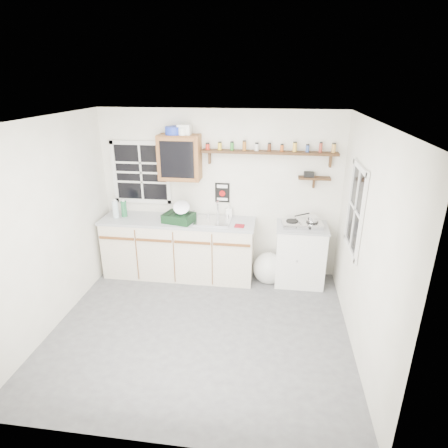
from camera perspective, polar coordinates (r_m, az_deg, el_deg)
The scene contains 18 objects.
room at distance 4.20m, azimuth -3.96°, elevation -1.74°, with size 3.64×3.24×2.54m.
main_cabinet at distance 5.80m, azimuth -6.88°, elevation -3.58°, with size 2.31×0.63×0.92m.
right_cabinet at distance 5.68m, azimuth 11.50°, elevation -4.54°, with size 0.73×0.57×0.91m.
sink at distance 5.52m, azimuth -1.67°, elevation 0.52°, with size 0.52×0.44×0.29m.
upper_cabinet at distance 5.50m, azimuth -6.78°, elevation 10.02°, with size 0.60×0.32×0.65m.
upper_cabinet_clutter at distance 5.44m, azimuth -6.99°, elevation 13.99°, with size 0.36×0.24×0.14m.
spice_shelf at distance 5.38m, azimuth 6.90°, elevation 10.90°, with size 1.91×0.18×0.35m.
secondary_shelf at distance 5.49m, azimuth 13.36°, elevation 6.91°, with size 0.45×0.16×0.24m.
warning_sign at distance 5.66m, azimuth -0.26°, elevation 4.79°, with size 0.22×0.02×0.30m.
window_back at distance 5.89m, azimuth -12.52°, elevation 7.67°, with size 0.93×0.03×0.98m.
window_right at distance 4.67m, azimuth 19.44°, elevation 2.07°, with size 0.03×0.78×1.08m.
water_bottles at distance 5.87m, azimuth -15.64°, elevation 2.24°, with size 0.20×0.15×0.29m.
dish_rack at distance 5.51m, azimuth -6.75°, elevation 1.34°, with size 0.49×0.41×0.32m.
soap_bottle at distance 5.66m, azimuth 0.72°, elevation 2.08°, with size 0.09×0.10×0.21m, color silver.
rag at distance 5.33m, azimuth 2.37°, elevation -0.29°, with size 0.13×0.11×0.02m, color maroon.
hotplate at distance 5.46m, azimuth 11.80°, elevation 0.02°, with size 0.59×0.36×0.08m.
saucepan at distance 5.45m, azimuth 13.26°, elevation 0.74°, with size 0.32×0.26×0.15m.
trash_bag at distance 5.73m, azimuth 6.83°, elevation -6.67°, with size 0.45×0.40×0.51m.
Camera 1 is at (0.81, -3.78, 2.90)m, focal length 30.00 mm.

